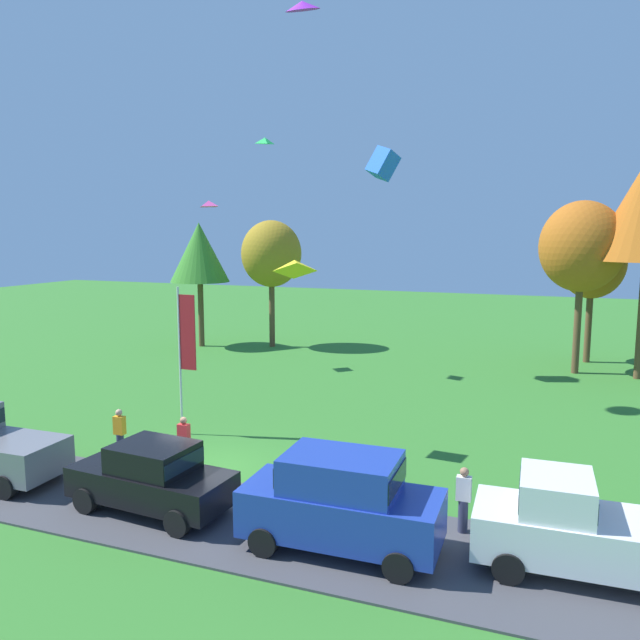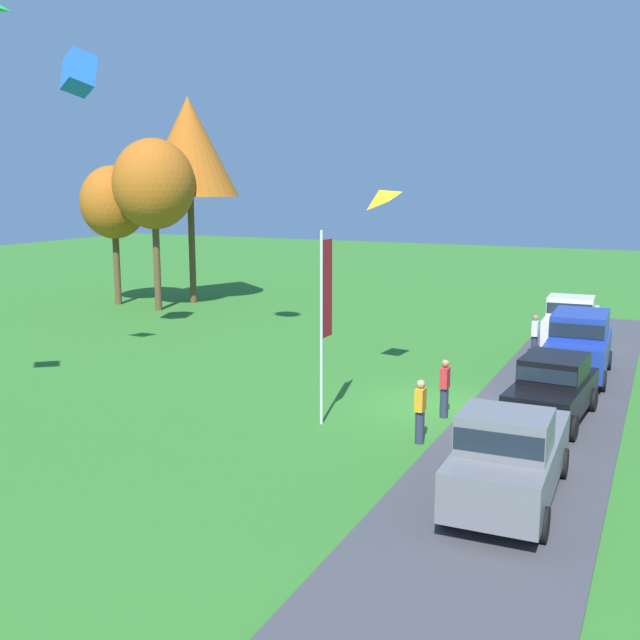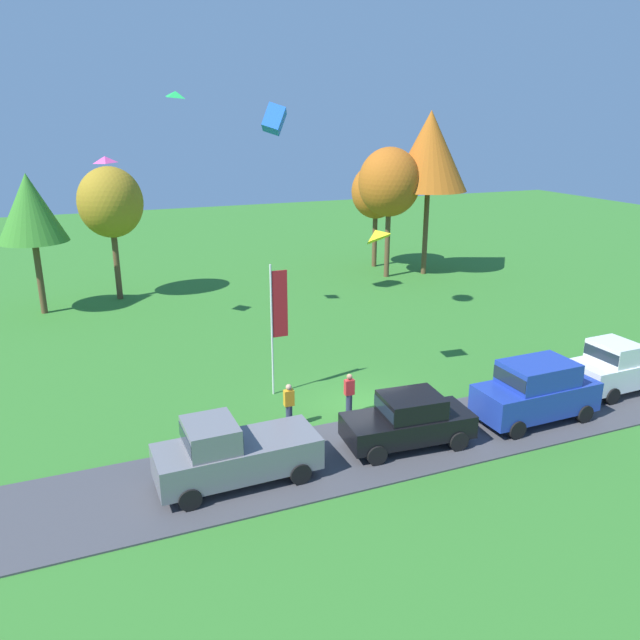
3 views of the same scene
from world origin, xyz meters
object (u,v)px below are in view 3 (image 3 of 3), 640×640
tree_lone_near (376,192)px  kite_diamond_low_drifter (176,94)px  person_on_lawn (289,405)px  person_beside_suv (349,394)px  tree_far_left (111,203)px  car_suv_near_entrance (536,389)px  flag_banner (277,313)px  kite_diamond_high_left (105,160)px  person_watching_sky (553,371)px  kite_diamond_near_flag (375,235)px  car_pickup_by_flagpole (231,452)px  car_pickup_far_end (623,365)px  tree_center_back (389,183)px  car_sedan_mid_row (409,419)px  tree_far_right (430,151)px  kite_box_mid_center (274,119)px  tree_left_of_center (30,209)px

tree_lone_near → kite_diamond_low_drifter: kite_diamond_low_drifter is taller
person_on_lawn → person_beside_suv: same height
tree_lone_near → tree_far_left: bearing=-173.9°
car_suv_near_entrance → flag_banner: bearing=143.4°
person_on_lawn → kite_diamond_high_left: (-4.60, 13.52, 7.99)m
person_watching_sky → kite_diamond_near_flag: kite_diamond_near_flag is taller
car_pickup_by_flagpole → car_pickup_far_end: size_ratio=1.00×
tree_far_left → kite_diamond_near_flag: bearing=-62.3°
tree_center_back → kite_diamond_high_left: kite_diamond_high_left is taller
tree_center_back → tree_lone_near: tree_center_back is taller
car_sedan_mid_row → person_watching_sky: 8.01m
kite_diamond_low_drifter → kite_diamond_near_flag: size_ratio=0.89×
car_pickup_by_flagpole → person_beside_suv: 6.00m
tree_far_left → tree_center_back: 18.23m
tree_center_back → tree_far_right: 3.56m
flag_banner → kite_diamond_low_drifter: size_ratio=5.77×
car_suv_near_entrance → tree_far_right: tree_far_right is taller
car_pickup_far_end → person_on_lawn: (-13.83, 2.10, -0.23)m
car_suv_near_entrance → tree_lone_near: (6.13, 25.17, 4.32)m
car_pickup_by_flagpole → kite_diamond_high_left: bearing=96.1°
person_watching_sky → person_beside_suv: bearing=172.7°
car_pickup_far_end → person_on_lawn: 13.99m
tree_center_back → kite_diamond_high_left: size_ratio=9.26×
car_sedan_mid_row → tree_lone_near: bearing=65.5°
car_pickup_by_flagpole → tree_center_back: bearing=52.1°
tree_lone_near → car_suv_near_entrance: bearing=-103.7°
person_on_lawn → kite_diamond_low_drifter: 17.17m
person_beside_suv → kite_box_mid_center: (2.17, 14.91, 9.86)m
tree_far_left → kite_box_mid_center: bearing=-31.1°
kite_diamond_high_left → kite_diamond_near_flag: size_ratio=0.91×
tree_left_of_center → tree_far_left: 4.61m
person_watching_sky → tree_left_of_center: tree_left_of_center is taller
tree_far_left → tree_lone_near: 18.96m
tree_far_left → kite_diamond_high_left: size_ratio=8.37×
tree_far_right → kite_diamond_near_flag: size_ratio=10.67×
tree_left_of_center → flag_banner: (9.07, -15.69, -2.59)m
person_beside_suv → tree_center_back: tree_center_back is taller
car_sedan_mid_row → kite_box_mid_center: bearing=85.9°
kite_box_mid_center → kite_diamond_low_drifter: bearing=-162.1°
car_pickup_by_flagpole → tree_lone_near: (17.61, 25.03, 4.51)m
car_pickup_by_flagpole → car_suv_near_entrance: (11.48, -0.14, 0.19)m
tree_far_left → person_beside_suv: bearing=-72.1°
car_pickup_by_flagpole → kite_box_mid_center: (7.45, 17.76, 9.63)m
tree_lone_near → car_sedan_mid_row: bearing=-114.5°
tree_center_back → tree_far_right: (2.93, -0.22, 2.01)m
car_sedan_mid_row → car_pickup_far_end: size_ratio=0.89×
flag_banner → kite_diamond_low_drifter: (-1.64, 10.13, 8.45)m
car_pickup_far_end → tree_far_left: tree_far_left is taller
car_pickup_by_flagpole → person_beside_suv: car_pickup_by_flagpole is taller
tree_far_left → tree_far_right: size_ratio=0.72×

